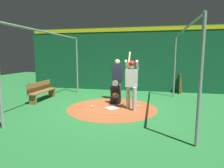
% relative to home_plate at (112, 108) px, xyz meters
% --- Properties ---
extents(ground_plane, '(27.74, 27.74, 0.00)m').
position_rel_home_plate_xyz_m(ground_plane, '(0.00, 0.00, -0.01)').
color(ground_plane, '#287A38').
extents(dirt_circle, '(3.46, 3.46, 0.01)m').
position_rel_home_plate_xyz_m(dirt_circle, '(0.00, 0.00, -0.01)').
color(dirt_circle, '#AD562D').
rests_on(dirt_circle, ground).
extents(home_plate, '(0.59, 0.59, 0.01)m').
position_rel_home_plate_xyz_m(home_plate, '(0.00, 0.00, 0.00)').
color(home_plate, white).
rests_on(home_plate, dirt_circle).
extents(batter, '(0.68, 0.49, 2.17)m').
position_rel_home_plate_xyz_m(batter, '(0.03, 0.75, 1.12)').
color(batter, '#BCBCC0').
rests_on(batter, ground).
extents(catcher, '(0.58, 0.40, 0.99)m').
position_rel_home_plate_xyz_m(catcher, '(-0.77, -0.01, 0.38)').
color(catcher, black).
rests_on(catcher, ground).
extents(umpire, '(0.23, 0.49, 1.86)m').
position_rel_home_plate_xyz_m(umpire, '(-1.46, -0.07, 1.05)').
color(umpire, '#4C4C51').
rests_on(umpire, ground).
extents(back_wall, '(0.22, 11.74, 3.61)m').
position_rel_home_plate_xyz_m(back_wall, '(-4.01, 0.00, 1.81)').
color(back_wall, '#145133').
rests_on(back_wall, ground).
extents(cage_frame, '(5.53, 5.14, 2.95)m').
position_rel_home_plate_xyz_m(cage_frame, '(0.00, 0.00, 2.05)').
color(cage_frame, gray).
rests_on(cage_frame, ground).
extents(bat_rack, '(0.58, 0.19, 1.05)m').
position_rel_home_plate_xyz_m(bat_rack, '(-3.77, 2.94, 0.48)').
color(bat_rack, olive).
rests_on(bat_rack, ground).
extents(bench, '(1.78, 0.36, 0.85)m').
position_rel_home_plate_xyz_m(bench, '(-0.63, -3.40, 0.44)').
color(bench, olive).
rests_on(bench, ground).
extents(baseball_0, '(0.07, 0.07, 0.07)m').
position_rel_home_plate_xyz_m(baseball_0, '(0.09, -0.79, 0.03)').
color(baseball_0, white).
rests_on(baseball_0, dirt_circle).
extents(baseball_1, '(0.07, 0.07, 0.07)m').
position_rel_home_plate_xyz_m(baseball_1, '(-0.39, 0.97, 0.03)').
color(baseball_1, white).
rests_on(baseball_1, dirt_circle).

